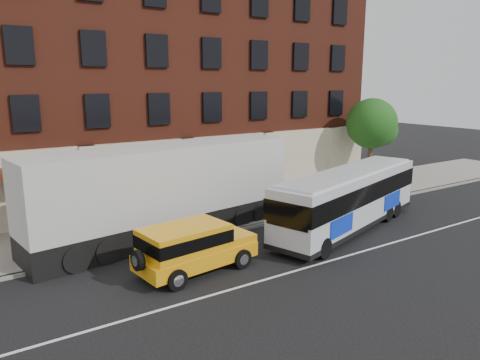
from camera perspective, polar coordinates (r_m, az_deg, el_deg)
ground at (r=19.01m, az=10.33°, el=-11.04°), size 120.00×120.00×0.00m
sidewalk at (r=25.82m, az=-3.52°, el=-4.39°), size 60.00×6.00×0.15m
kerb at (r=23.38m, az=0.15°, el=-6.15°), size 60.00×0.25×0.15m
lane_line at (r=19.34m, az=9.30°, el=-10.57°), size 60.00×0.12×0.01m
building at (r=31.88m, az=-10.96°, el=12.25°), size 30.00×12.10×15.00m
sign_pole at (r=19.96m, az=-21.06°, el=-6.09°), size 0.30×0.20×2.50m
street_tree at (r=34.01m, az=16.30°, el=6.60°), size 3.60×3.60×6.20m
city_bus at (r=23.74m, az=13.54°, el=-2.11°), size 11.50×5.60×3.09m
yellow_suv at (r=18.18m, az=-6.16°, el=-8.18°), size 5.25×2.71×1.96m
shipping_container at (r=22.16m, az=-9.27°, el=-1.56°), size 13.75×4.55×4.50m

